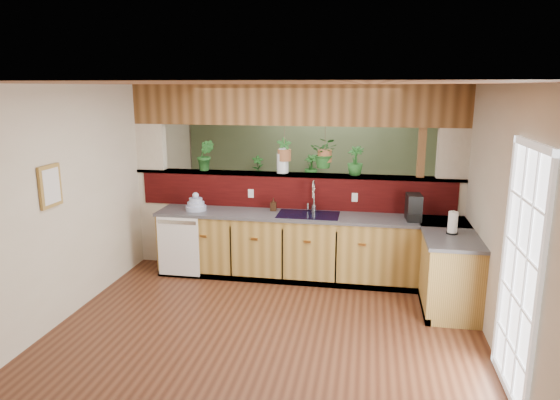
% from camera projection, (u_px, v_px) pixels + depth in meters
% --- Properties ---
extents(ground, '(4.60, 7.00, 0.01)m').
position_uv_depth(ground, '(277.00, 307.00, 5.97)').
color(ground, '#4D2817').
rests_on(ground, ground).
extents(ceiling, '(4.60, 7.00, 0.01)m').
position_uv_depth(ceiling, '(276.00, 84.00, 5.38)').
color(ceiling, brown).
rests_on(ceiling, ground).
extents(wall_back, '(4.60, 0.02, 2.60)m').
position_uv_depth(wall_back, '(312.00, 158.00, 9.03)').
color(wall_back, beige).
rests_on(wall_back, ground).
extents(wall_front, '(4.60, 0.02, 2.60)m').
position_uv_depth(wall_front, '(139.00, 368.00, 2.32)').
color(wall_front, beige).
rests_on(wall_front, ground).
extents(wall_left, '(0.02, 7.00, 2.60)m').
position_uv_depth(wall_left, '(91.00, 193.00, 6.07)').
color(wall_left, beige).
rests_on(wall_left, ground).
extents(wall_right, '(0.02, 7.00, 2.60)m').
position_uv_depth(wall_right, '(490.00, 210.00, 5.28)').
color(wall_right, beige).
rests_on(wall_right, ground).
extents(pass_through_partition, '(4.60, 0.21, 2.60)m').
position_uv_depth(pass_through_partition, '(296.00, 187.00, 6.99)').
color(pass_through_partition, beige).
rests_on(pass_through_partition, ground).
extents(pass_through_ledge, '(4.60, 0.21, 0.04)m').
position_uv_depth(pass_through_ledge, '(294.00, 175.00, 6.96)').
color(pass_through_ledge, brown).
rests_on(pass_through_ledge, ground).
extents(header_beam, '(4.60, 0.15, 0.55)m').
position_uv_depth(header_beam, '(295.00, 105.00, 6.74)').
color(header_beam, brown).
rests_on(header_beam, ground).
extents(sage_backwall, '(4.55, 0.02, 2.55)m').
position_uv_depth(sage_backwall, '(312.00, 158.00, 9.01)').
color(sage_backwall, '#556645').
rests_on(sage_backwall, ground).
extents(countertop, '(4.14, 1.52, 0.90)m').
position_uv_depth(countertop, '(351.00, 252.00, 6.56)').
color(countertop, olive).
rests_on(countertop, ground).
extents(dishwasher, '(0.58, 0.03, 0.82)m').
position_uv_depth(dishwasher, '(178.00, 246.00, 6.75)').
color(dishwasher, white).
rests_on(dishwasher, ground).
extents(navy_sink, '(0.82, 0.50, 0.18)m').
position_uv_depth(navy_sink, '(308.00, 220.00, 6.67)').
color(navy_sink, black).
rests_on(navy_sink, countertop).
extents(french_door, '(0.06, 1.02, 2.16)m').
position_uv_depth(french_door, '(519.00, 277.00, 4.09)').
color(french_door, white).
rests_on(french_door, ground).
extents(framed_print, '(0.04, 0.35, 0.45)m').
position_uv_depth(framed_print, '(50.00, 186.00, 5.24)').
color(framed_print, olive).
rests_on(framed_print, wall_left).
extents(faucet, '(0.19, 0.19, 0.44)m').
position_uv_depth(faucet, '(313.00, 195.00, 6.75)').
color(faucet, '#B7B7B2').
rests_on(faucet, countertop).
extents(dish_stack, '(0.29, 0.29, 0.25)m').
position_uv_depth(dish_stack, '(196.00, 205.00, 6.89)').
color(dish_stack, '#A2ACD1').
rests_on(dish_stack, countertop).
extents(soap_dispenser, '(0.09, 0.09, 0.18)m').
position_uv_depth(soap_dispenser, '(273.00, 204.00, 6.85)').
color(soap_dispenser, '#3B2415').
rests_on(soap_dispenser, countertop).
extents(coffee_maker, '(0.18, 0.30, 0.34)m').
position_uv_depth(coffee_maker, '(414.00, 208.00, 6.35)').
color(coffee_maker, black).
rests_on(coffee_maker, countertop).
extents(paper_towel, '(0.13, 0.13, 0.28)m').
position_uv_depth(paper_towel, '(453.00, 223.00, 5.77)').
color(paper_towel, black).
rests_on(paper_towel, countertop).
extents(glass_jar, '(0.16, 0.16, 0.36)m').
position_uv_depth(glass_jar, '(283.00, 160.00, 6.94)').
color(glass_jar, silver).
rests_on(glass_jar, pass_through_ledge).
extents(ledge_plant_left, '(0.27, 0.24, 0.44)m').
position_uv_depth(ledge_plant_left, '(206.00, 155.00, 7.12)').
color(ledge_plant_left, '#1E541F').
rests_on(ledge_plant_left, pass_through_ledge).
extents(ledge_plant_right, '(0.27, 0.27, 0.39)m').
position_uv_depth(ledge_plant_right, '(355.00, 161.00, 6.76)').
color(ledge_plant_right, '#1E541F').
rests_on(ledge_plant_right, pass_through_ledge).
extents(hanging_plant_a, '(0.25, 0.21, 0.52)m').
position_uv_depth(hanging_plant_a, '(284.00, 143.00, 6.88)').
color(hanging_plant_a, brown).
rests_on(hanging_plant_a, header_beam).
extents(hanging_plant_b, '(0.42, 0.38, 0.54)m').
position_uv_depth(hanging_plant_b, '(325.00, 140.00, 6.77)').
color(hanging_plant_b, brown).
rests_on(hanging_plant_b, header_beam).
extents(shelving_console, '(1.45, 0.74, 0.94)m').
position_uv_depth(shelving_console, '(287.00, 203.00, 9.04)').
color(shelving_console, black).
rests_on(shelving_console, ground).
extents(shelf_plant_a, '(0.24, 0.19, 0.39)m').
position_uv_depth(shelf_plant_a, '(258.00, 166.00, 8.99)').
color(shelf_plant_a, '#1E541F').
rests_on(shelf_plant_a, shelving_console).
extents(shelf_plant_b, '(0.30, 0.30, 0.43)m').
position_uv_depth(shelf_plant_b, '(311.00, 167.00, 8.82)').
color(shelf_plant_b, '#1E541F').
rests_on(shelf_plant_b, shelving_console).
extents(floor_plant, '(0.69, 0.62, 0.68)m').
position_uv_depth(floor_plant, '(333.00, 223.00, 8.32)').
color(floor_plant, '#1E541F').
rests_on(floor_plant, ground).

